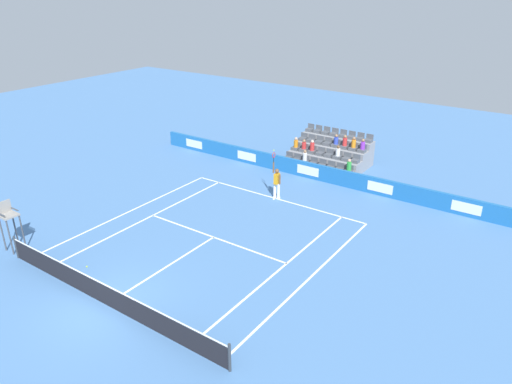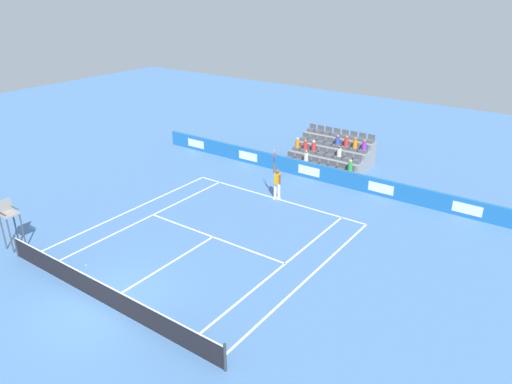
% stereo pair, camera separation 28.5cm
% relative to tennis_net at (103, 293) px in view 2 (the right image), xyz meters
% --- Properties ---
extents(ground_plane, '(80.00, 80.00, 0.00)m').
position_rel_tennis_net_xyz_m(ground_plane, '(0.00, 0.00, -0.49)').
color(ground_plane, '#4C7AB2').
extents(line_baseline, '(10.97, 0.10, 0.01)m').
position_rel_tennis_net_xyz_m(line_baseline, '(0.00, -11.89, -0.49)').
color(line_baseline, white).
rests_on(line_baseline, ground).
extents(line_service, '(8.23, 0.10, 0.01)m').
position_rel_tennis_net_xyz_m(line_service, '(0.00, -6.40, -0.49)').
color(line_service, white).
rests_on(line_service, ground).
extents(line_centre_service, '(0.10, 6.40, 0.01)m').
position_rel_tennis_net_xyz_m(line_centre_service, '(0.00, -3.20, -0.49)').
color(line_centre_service, white).
rests_on(line_centre_service, ground).
extents(line_singles_sideline_left, '(0.10, 11.89, 0.01)m').
position_rel_tennis_net_xyz_m(line_singles_sideline_left, '(4.12, -5.95, -0.49)').
color(line_singles_sideline_left, white).
rests_on(line_singles_sideline_left, ground).
extents(line_singles_sideline_right, '(0.10, 11.89, 0.01)m').
position_rel_tennis_net_xyz_m(line_singles_sideline_right, '(-4.12, -5.95, -0.49)').
color(line_singles_sideline_right, white).
rests_on(line_singles_sideline_right, ground).
extents(line_doubles_sideline_left, '(0.10, 11.89, 0.01)m').
position_rel_tennis_net_xyz_m(line_doubles_sideline_left, '(5.49, -5.95, -0.49)').
color(line_doubles_sideline_left, white).
rests_on(line_doubles_sideline_left, ground).
extents(line_doubles_sideline_right, '(0.10, 11.89, 0.01)m').
position_rel_tennis_net_xyz_m(line_doubles_sideline_right, '(-5.49, -5.95, -0.49)').
color(line_doubles_sideline_right, white).
rests_on(line_doubles_sideline_right, ground).
extents(line_centre_mark, '(0.10, 0.20, 0.01)m').
position_rel_tennis_net_xyz_m(line_centre_mark, '(0.00, -11.79, -0.49)').
color(line_centre_mark, white).
rests_on(line_centre_mark, ground).
extents(sponsor_barrier, '(23.43, 0.22, 1.00)m').
position_rel_tennis_net_xyz_m(sponsor_barrier, '(0.00, -15.71, 0.01)').
color(sponsor_barrier, '#1E66AD').
rests_on(sponsor_barrier, ground).
extents(tennis_net, '(11.97, 0.10, 1.07)m').
position_rel_tennis_net_xyz_m(tennis_net, '(0.00, 0.00, 0.00)').
color(tennis_net, '#33383D').
rests_on(tennis_net, ground).
extents(tennis_player, '(0.53, 0.37, 2.85)m').
position_rel_tennis_net_xyz_m(tennis_player, '(-0.03, -11.94, 0.50)').
color(tennis_player, white).
rests_on(tennis_player, ground).
extents(umpire_chair, '(0.70, 0.70, 2.34)m').
position_rel_tennis_net_xyz_m(umpire_chair, '(6.76, -0.34, 1.03)').
color(umpire_chair, '#474C54').
rests_on(umpire_chair, ground).
extents(stadium_stand, '(4.96, 3.80, 2.18)m').
position_rel_tennis_net_xyz_m(stadium_stand, '(-0.01, -18.64, 0.19)').
color(stadium_stand, gray).
rests_on(stadium_stand, ground).
extents(loose_tennis_ball, '(0.07, 0.07, 0.07)m').
position_rel_tennis_net_xyz_m(loose_tennis_ball, '(2.78, -1.23, -0.46)').
color(loose_tennis_ball, '#D1E533').
rests_on(loose_tennis_ball, ground).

